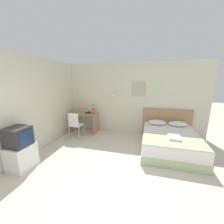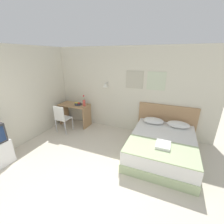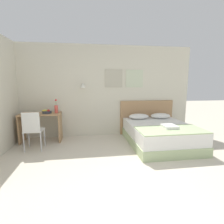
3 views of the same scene
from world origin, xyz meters
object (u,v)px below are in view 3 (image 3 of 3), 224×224
at_px(desk, 41,122).
at_px(pillow_right, 160,116).
at_px(bed, 160,134).
at_px(headboard, 146,117).
at_px(flower_vase, 56,108).
at_px(folded_towel_near_foot, 170,126).
at_px(desk_chair, 33,128).
at_px(pillow_left, 139,116).
at_px(fruit_bowl, 47,112).
at_px(throw_blanket, 171,130).

bearing_deg(desk, pillow_right, 0.78).
bearing_deg(bed, headboard, 90.00).
bearing_deg(flower_vase, bed, -14.54).
height_order(desk, flower_vase, flower_vase).
distance_m(pillow_right, folded_towel_near_foot, 1.21).
distance_m(pillow_right, flower_vase, 3.00).
distance_m(headboard, folded_towel_near_foot, 1.45).
bearing_deg(desk, headboard, 5.98).
height_order(headboard, pillow_right, headboard).
height_order(bed, pillow_right, pillow_right).
bearing_deg(desk_chair, folded_towel_near_foot, -8.31).
relative_size(bed, pillow_left, 3.36).
relative_size(pillow_left, fruit_bowl, 2.34).
bearing_deg(fruit_bowl, desk, 176.13).
relative_size(headboard, folded_towel_near_foot, 4.69).
distance_m(headboard, desk, 3.09).
xyz_separation_m(fruit_bowl, flower_vase, (0.25, 0.00, 0.09)).
bearing_deg(desk, desk_chair, -91.69).
height_order(desk, fruit_bowl, fruit_bowl).
height_order(folded_towel_near_foot, desk_chair, desk_chair).
bearing_deg(flower_vase, desk_chair, -123.54).
distance_m(fruit_bowl, flower_vase, 0.26).
distance_m(pillow_right, fruit_bowl, 3.24).
xyz_separation_m(throw_blanket, folded_towel_near_foot, (0.04, 0.14, 0.04)).
bearing_deg(flower_vase, desk, 179.04).
xyz_separation_m(bed, pillow_right, (0.33, 0.74, 0.34)).
distance_m(folded_towel_near_foot, desk, 3.31).
distance_m(headboard, pillow_left, 0.44).
bearing_deg(headboard, bed, -90.00).
bearing_deg(bed, folded_towel_near_foot, -84.89).
height_order(folded_towel_near_foot, flower_vase, flower_vase).
xyz_separation_m(pillow_right, desk_chair, (-3.43, -0.72, -0.06)).
bearing_deg(desk_chair, flower_vase, 56.46).
height_order(pillow_left, folded_towel_near_foot, pillow_left).
bearing_deg(pillow_right, bed, -114.21).
relative_size(folded_towel_near_foot, fruit_bowl, 1.41).
bearing_deg(folded_towel_near_foot, fruit_bowl, 159.17).
xyz_separation_m(pillow_left, desk_chair, (-2.76, -0.72, -0.06)).
relative_size(bed, throw_blanket, 1.32).
height_order(headboard, desk_chair, headboard).
xyz_separation_m(desk, flower_vase, (0.42, -0.01, 0.38)).
bearing_deg(flower_vase, pillow_left, 1.31).
bearing_deg(desk_chair, desk, 88.31).
distance_m(bed, desk, 3.16).
bearing_deg(bed, desk_chair, 179.57).
height_order(throw_blanket, folded_towel_near_foot, folded_towel_near_foot).
bearing_deg(pillow_right, throw_blanket, -104.24).
height_order(headboard, folded_towel_near_foot, headboard).
xyz_separation_m(folded_towel_near_foot, desk, (-3.11, 1.13, -0.06)).
relative_size(pillow_left, flower_vase, 1.57).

